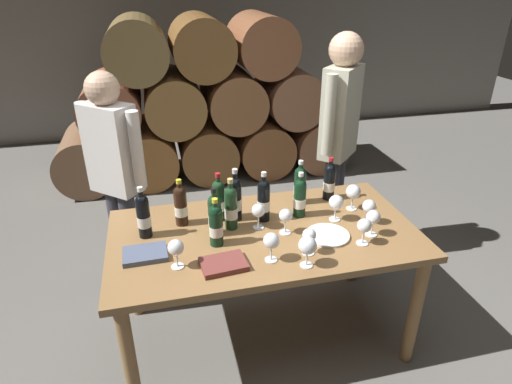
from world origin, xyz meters
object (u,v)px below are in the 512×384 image
object	(u,v)px
tasting_notebook	(224,264)
wine_bottle_9	(216,225)
wine_bottle_4	(181,205)
serving_plate	(327,235)
wine_glass_7	(271,242)
dining_table	(264,245)
wine_glass_10	(373,218)
wine_bottle_6	(143,215)
sommelier_presenting	(339,131)
wine_bottle_1	(300,185)
wine_bottle_3	(235,198)
wine_bottle_7	(231,207)
wine_glass_5	(336,203)
wine_bottle_0	(215,215)
wine_glass_8	(286,216)
wine_bottle_8	(300,197)
wine_bottle_2	(264,200)
wine_glass_4	(176,248)
wine_glass_3	(309,236)
wine_bottle_5	(329,181)
leather_ledger	(145,254)
taster_seated_left	(115,168)
wine_glass_0	(369,207)
wine_glass_9	(353,192)
wine_glass_6	(258,211)
wine_glass_2	(307,246)
wine_bottle_10	(219,200)

from	to	relation	value
tasting_notebook	wine_bottle_9	bearing A→B (deg)	84.80
wine_bottle_4	serving_plate	world-z (taller)	wine_bottle_4
wine_bottle_9	wine_glass_7	size ratio (longest dim) A/B	1.74
dining_table	wine_glass_10	xyz separation A→B (m)	(0.56, -0.17, 0.20)
wine_bottle_6	sommelier_presenting	xyz separation A→B (m)	(1.38, 0.64, 0.16)
wine_bottle_1	wine_glass_10	world-z (taller)	wine_bottle_1
wine_bottle_3	wine_bottle_7	distance (m)	0.10
wine_glass_5	wine_glass_10	bearing A→B (deg)	-56.97
wine_glass_7	wine_bottle_9	bearing A→B (deg)	139.33
wine_bottle_6	tasting_notebook	xyz separation A→B (m)	(0.37, -0.37, -0.11)
sommelier_presenting	wine_bottle_0	bearing A→B (deg)	-144.89
wine_bottle_0	wine_glass_8	bearing A→B (deg)	-11.69
wine_bottle_4	wine_glass_8	bearing A→B (deg)	-23.15
wine_bottle_8	sommelier_presenting	size ratio (longest dim) A/B	0.16
wine_bottle_2	sommelier_presenting	size ratio (longest dim) A/B	0.18
wine_glass_4	tasting_notebook	bearing A→B (deg)	-12.69
wine_bottle_7	wine_bottle_8	world-z (taller)	wine_bottle_7
wine_bottle_8	wine_glass_3	world-z (taller)	wine_bottle_8
wine_bottle_2	wine_glass_5	bearing A→B (deg)	-13.95
wine_bottle_5	wine_bottle_0	bearing A→B (deg)	-161.66
wine_glass_3	wine_glass_7	bearing A→B (deg)	-176.35
leather_ledger	serving_plate	world-z (taller)	leather_ledger
wine_bottle_1	wine_bottle_7	size ratio (longest dim) A/B	0.94
taster_seated_left	leather_ledger	bearing A→B (deg)	-78.51
wine_bottle_8	wine_glass_7	distance (m)	0.48
wine_bottle_2	wine_bottle_5	distance (m)	0.49
wine_glass_0	tasting_notebook	size ratio (longest dim) A/B	0.68
dining_table	wine_bottle_8	world-z (taller)	wine_bottle_8
wine_bottle_8	wine_bottle_9	world-z (taller)	wine_bottle_8
dining_table	wine_glass_9	bearing A→B (deg)	12.53
wine_glass_10	serving_plate	distance (m)	0.26
wine_glass_10	sommelier_presenting	bearing A→B (deg)	78.88
wine_bottle_7	wine_bottle_9	distance (m)	0.18
wine_glass_6	wine_bottle_4	bearing A→B (deg)	160.52
wine_bottle_4	wine_bottle_0	bearing A→B (deg)	-42.53
wine_bottle_4	wine_glass_6	size ratio (longest dim) A/B	1.85
wine_bottle_5	wine_bottle_9	bearing A→B (deg)	-155.51
dining_table	wine_glass_9	xyz separation A→B (m)	(0.58, 0.13, 0.21)
dining_table	wine_glass_9	distance (m)	0.63
wine_glass_8	wine_bottle_1	bearing A→B (deg)	59.43
wine_bottle_0	wine_glass_2	distance (m)	0.55
wine_bottle_3	wine_bottle_9	xyz separation A→B (m)	(-0.15, -0.24, -0.02)
wine_bottle_3	wine_glass_4	world-z (taller)	wine_bottle_3
leather_ledger	wine_bottle_0	bearing A→B (deg)	16.69
wine_bottle_10	wine_glass_4	bearing A→B (deg)	-123.65
wine_glass_0	wine_glass_7	xyz separation A→B (m)	(-0.63, -0.22, 0.00)
wine_glass_9	wine_glass_10	distance (m)	0.30
tasting_notebook	taster_seated_left	bearing A→B (deg)	113.02
wine_glass_6	taster_seated_left	xyz separation A→B (m)	(-0.79, 0.67, 0.05)
wine_bottle_3	tasting_notebook	bearing A→B (deg)	-108.66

